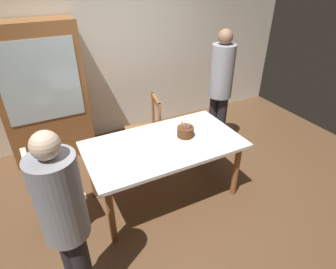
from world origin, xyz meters
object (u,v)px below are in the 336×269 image
at_px(plate_near_celebrant, 130,165).
at_px(chair_spindle_back, 145,132).
at_px(birthday_cake, 185,132).
at_px(person_celebrant, 65,219).
at_px(china_cabinet, 43,94).
at_px(plate_far_side, 149,136).
at_px(person_guest, 221,85).
at_px(dining_table, 164,150).
at_px(chair_upholstered, 48,189).

height_order(plate_near_celebrant, chair_spindle_back, chair_spindle_back).
relative_size(birthday_cake, person_celebrant, 0.17).
bearing_deg(china_cabinet, plate_far_side, -54.52).
distance_m(plate_far_side, person_celebrant, 1.49).
bearing_deg(birthday_cake, person_guest, 33.36).
bearing_deg(plate_far_side, dining_table, -67.93).
bearing_deg(plate_near_celebrant, chair_spindle_back, 60.37).
xyz_separation_m(dining_table, plate_far_side, (-0.09, 0.21, 0.09)).
xyz_separation_m(plate_far_side, chair_upholstered, (-1.17, -0.12, -0.23)).
bearing_deg(dining_table, birthday_cake, 1.89).
relative_size(dining_table, person_celebrant, 1.06).
bearing_deg(chair_upholstered, birthday_cake, -3.08).
relative_size(chair_upholstered, person_celebrant, 0.58).
bearing_deg(birthday_cake, person_celebrant, -150.88).
distance_m(plate_far_side, person_guest, 1.36).
relative_size(chair_spindle_back, chair_upholstered, 1.00).
height_order(plate_near_celebrant, chair_upholstered, chair_upholstered).
relative_size(plate_far_side, chair_upholstered, 0.23).
distance_m(dining_table, chair_upholstered, 1.27).
relative_size(chair_spindle_back, china_cabinet, 0.50).
relative_size(plate_near_celebrant, chair_spindle_back, 0.23).
bearing_deg(dining_table, chair_spindle_back, 83.22).
xyz_separation_m(birthday_cake, person_guest, (0.91, 0.60, 0.20)).
bearing_deg(chair_upholstered, plate_far_side, 5.95).
relative_size(chair_spindle_back, person_celebrant, 0.58).
bearing_deg(plate_near_celebrant, person_celebrant, -139.90).
distance_m(dining_table, chair_spindle_back, 0.82).
bearing_deg(birthday_cake, chair_upholstered, 176.92).
height_order(birthday_cake, person_guest, person_guest).
bearing_deg(person_guest, china_cabinet, 156.91).
height_order(birthday_cake, plate_near_celebrant, birthday_cake).
bearing_deg(chair_upholstered, chair_spindle_back, 27.34).
height_order(dining_table, plate_far_side, plate_far_side).
bearing_deg(chair_spindle_back, dining_table, -96.78).
distance_m(plate_near_celebrant, person_celebrant, 0.92).
bearing_deg(person_celebrant, chair_spindle_back, 51.47).
height_order(birthday_cake, china_cabinet, china_cabinet).
relative_size(plate_near_celebrant, china_cabinet, 0.12).
height_order(chair_spindle_back, china_cabinet, china_cabinet).
distance_m(person_celebrant, china_cabinet, 2.36).
bearing_deg(china_cabinet, chair_spindle_back, -34.01).
bearing_deg(plate_near_celebrant, plate_far_side, 47.63).
bearing_deg(plate_near_celebrant, chair_upholstered, 158.58).
bearing_deg(birthday_cake, dining_table, -178.11).
distance_m(person_guest, china_cabinet, 2.43).
distance_m(birthday_cake, person_celebrant, 1.66).
height_order(dining_table, chair_upholstered, chair_upholstered).
height_order(person_celebrant, china_cabinet, china_cabinet).
distance_m(chair_upholstered, person_guest, 2.54).
relative_size(dining_table, plate_far_side, 7.88).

